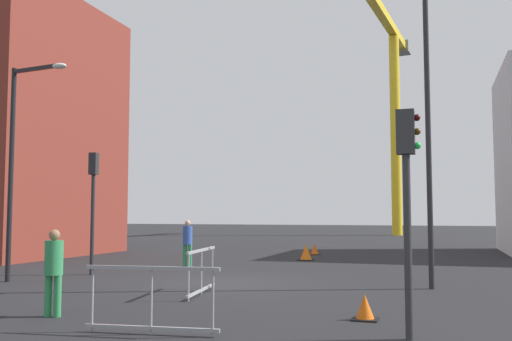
% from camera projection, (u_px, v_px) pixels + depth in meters
% --- Properties ---
extents(ground, '(160.00, 160.00, 0.00)m').
position_uv_depth(ground, '(222.00, 282.00, 15.90)').
color(ground, black).
extents(construction_crane, '(2.88, 17.75, 19.02)m').
position_uv_depth(construction_crane, '(394.00, 90.00, 50.89)').
color(construction_crane, yellow).
rests_on(construction_crane, ground).
extents(streetlamp_tall, '(0.70, 1.35, 8.72)m').
position_uv_depth(streetlamp_tall, '(429.00, 96.00, 14.71)').
color(streetlamp_tall, '#232326').
rests_on(streetlamp_tall, ground).
extents(streetlamp_short, '(1.99, 0.39, 6.15)m').
position_uv_depth(streetlamp_short, '(19.00, 150.00, 16.19)').
color(streetlamp_short, black).
rests_on(streetlamp_short, ground).
extents(traffic_light_far, '(0.29, 0.39, 3.87)m').
position_uv_depth(traffic_light_far, '(93.00, 192.00, 18.05)').
color(traffic_light_far, '#232326').
rests_on(traffic_light_far, ground).
extents(traffic_light_corner, '(0.37, 0.24, 3.55)m').
position_uv_depth(traffic_light_corner, '(407.00, 182.00, 8.83)').
color(traffic_light_corner, '#2D2D30').
rests_on(traffic_light_corner, ground).
extents(pedestrian_walking, '(0.34, 0.34, 1.69)m').
position_uv_depth(pedestrian_walking, '(188.00, 240.00, 20.66)').
color(pedestrian_walking, '#2D844C').
rests_on(pedestrian_walking, ground).
extents(pedestrian_waiting, '(0.34, 0.34, 1.63)m').
position_uv_depth(pedestrian_waiting, '(54.00, 266.00, 10.65)').
color(pedestrian_waiting, '#2D844C').
rests_on(pedestrian_waiting, ground).
extents(safety_barrier_front, '(2.26, 0.32, 1.08)m').
position_uv_depth(safety_barrier_front, '(151.00, 299.00, 9.07)').
color(safety_barrier_front, gray).
rests_on(safety_barrier_front, ground).
extents(safety_barrier_rear, '(0.37, 2.32, 1.08)m').
position_uv_depth(safety_barrier_rear, '(201.00, 271.00, 13.53)').
color(safety_barrier_rear, '#9EA0A5').
rests_on(safety_barrier_rear, ground).
extents(traffic_cone_orange, '(0.46, 0.46, 0.46)m').
position_uv_depth(traffic_cone_orange, '(365.00, 308.00, 10.28)').
color(traffic_cone_orange, black).
rests_on(traffic_cone_orange, ground).
extents(traffic_cone_on_verge, '(0.51, 0.51, 0.52)m').
position_uv_depth(traffic_cone_on_verge, '(315.00, 250.00, 26.59)').
color(traffic_cone_on_verge, black).
rests_on(traffic_cone_on_verge, ground).
extents(traffic_cone_by_barrier, '(0.64, 0.64, 0.65)m').
position_uv_depth(traffic_cone_by_barrier, '(306.00, 253.00, 23.49)').
color(traffic_cone_by_barrier, black).
rests_on(traffic_cone_by_barrier, ground).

